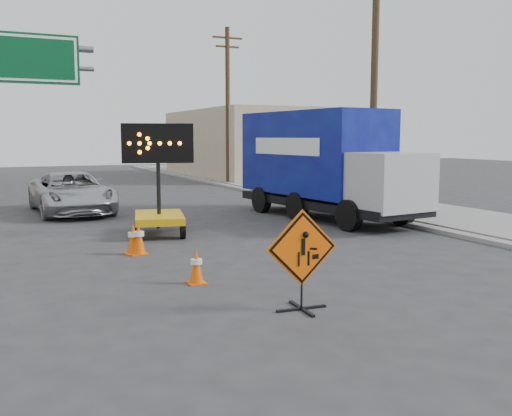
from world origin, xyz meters
TOP-DOWN VIEW (x-y plane):
  - ground at (0.00, 0.00)m, footprint 100.00×100.00m
  - curb_right at (7.20, 15.00)m, footprint 0.40×60.00m
  - sidewalk_right at (9.50, 15.00)m, footprint 4.00×60.00m
  - building_right_far at (13.00, 30.00)m, footprint 10.00×14.00m
  - utility_pole_near at (8.00, 10.00)m, footprint 1.80×0.26m
  - utility_pole_far at (8.00, 24.00)m, footprint 1.80×0.26m
  - construction_sign at (-0.17, 0.70)m, footprint 1.24×0.88m
  - arrow_board at (-0.36, 8.63)m, footprint 1.96×2.46m
  - pickup_truck at (-2.02, 14.55)m, footprint 2.76×5.52m
  - box_truck at (5.70, 9.58)m, footprint 3.10×7.89m
  - cone_a at (-1.17, 2.99)m, footprint 0.35×0.35m
  - cone_b at (-1.54, 6.14)m, footprint 0.42×0.42m
  - cone_c at (-1.65, 6.24)m, footprint 0.45×0.45m

SIDE VIEW (x-z plane):
  - ground at x=0.00m, z-range 0.00..0.00m
  - curb_right at x=7.20m, z-range 0.00..0.12m
  - sidewalk_right at x=9.50m, z-range 0.00..0.15m
  - cone_a at x=-1.17m, z-range 0.00..0.68m
  - cone_c at x=-1.65m, z-range 0.00..0.75m
  - cone_b at x=-1.54m, z-range 0.00..0.79m
  - arrow_board at x=-0.36m, z-range -0.88..2.28m
  - pickup_truck at x=-2.02m, z-range 0.00..1.50m
  - construction_sign at x=-0.17m, z-range 0.05..1.69m
  - box_truck at x=5.70m, z-range -0.17..3.48m
  - building_right_far at x=13.00m, z-range 0.00..4.60m
  - utility_pole_near at x=8.00m, z-range 0.18..9.18m
  - utility_pole_far at x=8.00m, z-range 0.18..9.18m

